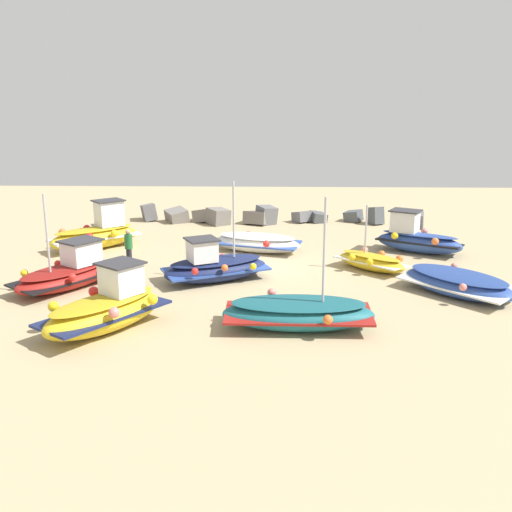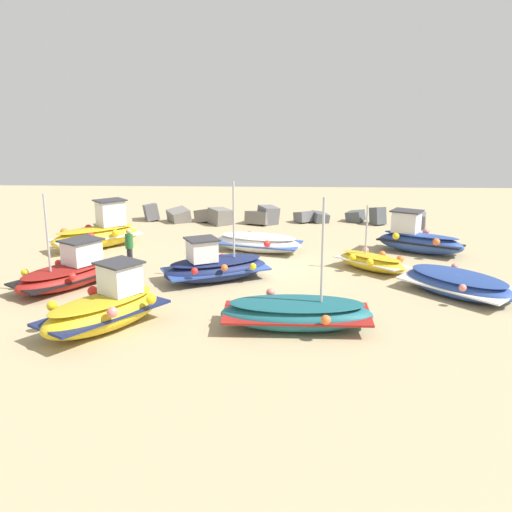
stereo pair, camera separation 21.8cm
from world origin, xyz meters
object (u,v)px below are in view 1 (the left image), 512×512
object	(u,v)px
fishing_boat_5	(215,267)
fishing_boat_1	(257,243)
fishing_boat_3	(97,233)
fishing_boat_7	(417,239)
fishing_boat_8	(106,309)
person_walking	(129,246)
fishing_boat_4	(458,283)
fishing_boat_6	(371,261)
fishing_boat_2	(298,313)
fishing_boat_0	(68,273)

from	to	relation	value
fishing_boat_5	fishing_boat_1	bearing A→B (deg)	-134.76
fishing_boat_3	fishing_boat_7	bearing A→B (deg)	-41.57
fishing_boat_8	person_walking	size ratio (longest dim) A/B	2.60
fishing_boat_8	person_walking	distance (m)	6.83
fishing_boat_3	person_walking	bearing A→B (deg)	-95.32
fishing_boat_4	person_walking	size ratio (longest dim) A/B	2.59
fishing_boat_5	fishing_boat_6	size ratio (longest dim) A/B	1.42
fishing_boat_3	fishing_boat_1	bearing A→B (deg)	-43.49
fishing_boat_8	fishing_boat_7	bearing A→B (deg)	-12.87
fishing_boat_2	fishing_boat_0	bearing A→B (deg)	-24.12
fishing_boat_2	fishing_boat_7	world-z (taller)	fishing_boat_2
fishing_boat_3	fishing_boat_6	xyz separation A→B (m)	(12.26, -3.30, -0.34)
fishing_boat_6	fishing_boat_8	bearing A→B (deg)	-99.45
fishing_boat_0	fishing_boat_6	bearing A→B (deg)	-42.09
fishing_boat_2	fishing_boat_3	xyz separation A→B (m)	(-9.03, 9.77, 0.23)
fishing_boat_7	person_walking	bearing A→B (deg)	42.50
fishing_boat_6	fishing_boat_3	bearing A→B (deg)	-151.42
fishing_boat_2	fishing_boat_6	world-z (taller)	fishing_boat_2
fishing_boat_0	fishing_boat_1	xyz separation A→B (m)	(6.83, 5.56, -0.12)
fishing_boat_4	fishing_boat_7	world-z (taller)	fishing_boat_7
fishing_boat_4	person_walking	xyz separation A→B (m)	(-12.51, 3.11, 0.52)
fishing_boat_0	fishing_boat_7	bearing A→B (deg)	-33.34
fishing_boat_7	person_walking	distance (m)	12.83
fishing_boat_3	fishing_boat_7	distance (m)	14.79
fishing_boat_5	fishing_boat_6	distance (m)	6.47
fishing_boat_6	fishing_boat_8	xyz separation A→B (m)	(-9.02, -6.77, 0.29)
fishing_boat_1	fishing_boat_4	world-z (taller)	fishing_boat_4
fishing_boat_0	fishing_boat_2	world-z (taller)	fishing_boat_2
fishing_boat_3	fishing_boat_6	size ratio (longest dim) A/B	1.35
fishing_boat_5	fishing_boat_6	world-z (taller)	fishing_boat_5
fishing_boat_0	fishing_boat_6	world-z (taller)	fishing_boat_0
fishing_boat_0	person_walking	xyz separation A→B (m)	(1.64, 2.67, 0.39)
fishing_boat_2	fishing_boat_6	distance (m)	7.24
fishing_boat_8	fishing_boat_1	bearing A→B (deg)	13.16
fishing_boat_0	fishing_boat_3	bearing A→B (deg)	41.31
fishing_boat_7	fishing_boat_1	bearing A→B (deg)	29.76
fishing_boat_2	fishing_boat_7	bearing A→B (deg)	-121.14
fishing_boat_1	fishing_boat_8	distance (m)	10.55
fishing_boat_5	fishing_boat_4	bearing A→B (deg)	144.05
person_walking	fishing_boat_0	bearing A→B (deg)	-171.96
fishing_boat_3	fishing_boat_4	xyz separation A→B (m)	(14.82, -6.42, -0.28)
fishing_boat_2	fishing_boat_7	xyz separation A→B (m)	(5.76, 9.43, 0.17)
fishing_boat_1	person_walking	size ratio (longest dim) A/B	2.63
fishing_boat_0	fishing_boat_4	bearing A→B (deg)	-56.90
fishing_boat_0	fishing_boat_6	xyz separation A→B (m)	(11.59, 2.68, -0.19)
fishing_boat_3	fishing_boat_4	distance (m)	16.16
fishing_boat_0	fishing_boat_1	distance (m)	8.81
fishing_boat_1	fishing_boat_6	size ratio (longest dim) A/B	1.39
fishing_boat_0	fishing_boat_3	distance (m)	6.02
person_walking	fishing_boat_7	bearing A→B (deg)	-37.05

